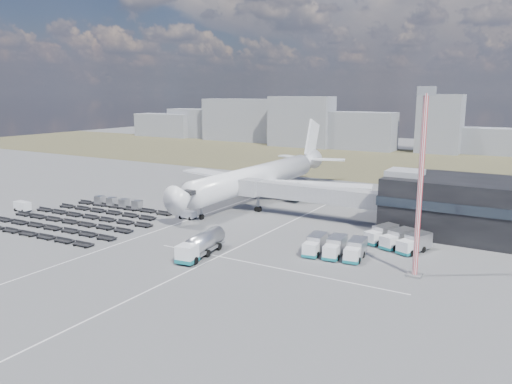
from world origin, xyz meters
The scene contains 16 objects.
ground centered at (0.00, 0.00, 0.00)m, with size 420.00×420.00×0.00m, color #565659.
grass_strip centered at (0.00, 110.00, 0.01)m, with size 420.00×90.00×0.01m, color brown.
lane_markings centered at (9.77, 3.00, 0.01)m, with size 47.12×110.00×0.01m.
terminal centered at (47.77, 23.96, 5.25)m, with size 30.40×16.40×11.00m.
jet_bridge centered at (15.90, 20.42, 5.05)m, with size 30.30×3.80×7.05m.
airliner centered at (0.00, 32.38, 5.29)m, with size 51.59×64.53×17.62m.
skyline centered at (-8.90, 150.05, 9.23)m, with size 299.83×27.62×24.26m.
fuel_tanker centered at (13.44, -9.05, 1.75)m, with size 4.06×11.11×3.51m.
pushback_tug centered at (-2.69, 8.00, 0.76)m, with size 3.40×1.91×1.52m, color white.
utility_van centered at (-36.60, -4.85, 1.05)m, with size 3.87×1.75×2.10m, color white.
catering_truck centered at (8.18, 36.02, 1.57)m, with size 2.98×6.78×3.07m.
service_trucks_near centered at (31.16, 1.33, 1.42)m, with size 9.25×7.39×2.61m.
service_trucks_far centered at (38.18, 10.63, 1.43)m, with size 10.46×9.26×2.64m.
uld_row centered at (-21.79, 7.95, 1.12)m, with size 13.60×2.59×1.87m.
baggage_dollies centered at (-19.99, -4.41, 0.40)m, with size 31.94×26.50×0.80m.
floodlight_mast centered at (43.77, -1.14, 12.75)m, with size 2.40×1.96×25.43m.
Camera 1 is at (58.13, -67.75, 24.62)m, focal length 35.00 mm.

